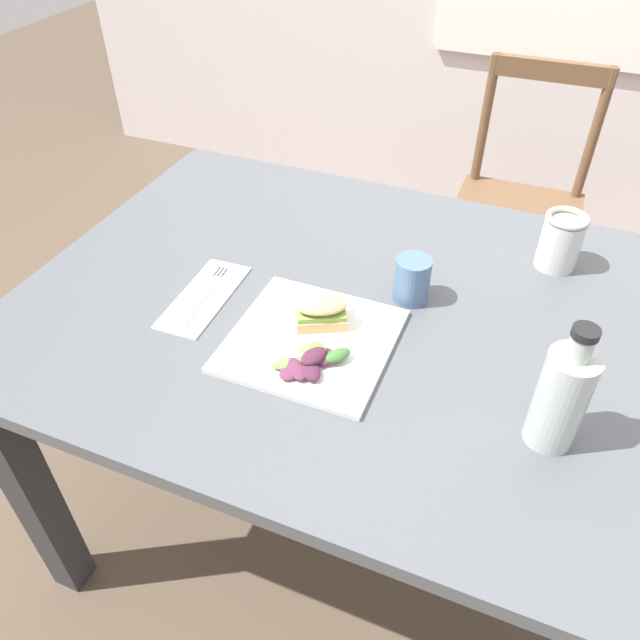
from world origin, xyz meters
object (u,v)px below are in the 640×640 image
chair_wooden_far (518,206)px  bottle_cold_brew (560,402)px  plate_lunch (311,340)px  sandwich_half_front (321,311)px  fork_on_napkin (208,290)px  mason_jar_iced_tea (560,244)px  cup_extra_side (412,280)px  dining_table (372,353)px

chair_wooden_far → bottle_cold_brew: 1.28m
plate_lunch → sandwich_half_front: (0.00, 0.04, 0.03)m
fork_on_napkin → mason_jar_iced_tea: mason_jar_iced_tea is taller
fork_on_napkin → mason_jar_iced_tea: (0.61, 0.35, 0.05)m
mason_jar_iced_tea → bottle_cold_brew: bearing=-85.1°
plate_lunch → chair_wooden_far: bearing=78.0°
plate_lunch → bottle_cold_brew: 0.42m
cup_extra_side → mason_jar_iced_tea: bearing=41.9°
dining_table → cup_extra_side: size_ratio=15.17×
dining_table → bottle_cold_brew: bottle_cold_brew is taller
dining_table → sandwich_half_front: 0.19m
dining_table → plate_lunch: plate_lunch is taller
dining_table → cup_extra_side: 0.18m
chair_wooden_far → sandwich_half_front: bearing=-102.4°
chair_wooden_far → plate_lunch: bearing=-102.0°
fork_on_napkin → mason_jar_iced_tea: size_ratio=1.58×
chair_wooden_far → plate_lunch: 1.22m
fork_on_napkin → bottle_cold_brew: bottle_cold_brew is taller
chair_wooden_far → plate_lunch: chair_wooden_far is taller
dining_table → sandwich_half_front: bearing=-130.4°
chair_wooden_far → dining_table: bearing=-99.4°
bottle_cold_brew → cup_extra_side: 0.38m
bottle_cold_brew → mason_jar_iced_tea: size_ratio=1.85×
plate_lunch → fork_on_napkin: 0.25m
fork_on_napkin → bottle_cold_brew: (0.65, -0.11, 0.07)m
plate_lunch → bottle_cold_brew: bearing=-8.2°
plate_lunch → cup_extra_side: size_ratio=3.13×
cup_extra_side → sandwich_half_front: bearing=-131.0°
dining_table → fork_on_napkin: fork_on_napkin is taller
plate_lunch → mason_jar_iced_tea: 0.55m
fork_on_napkin → cup_extra_side: bearing=19.6°
sandwich_half_front → cup_extra_side: cup_extra_side is taller
chair_wooden_far → mason_jar_iced_tea: bearing=-80.7°
dining_table → cup_extra_side: bearing=48.1°
plate_lunch → bottle_cold_brew: bottle_cold_brew is taller
plate_lunch → mason_jar_iced_tea: mason_jar_iced_tea is taller
sandwich_half_front → bottle_cold_brew: bottle_cold_brew is taller
cup_extra_side → fork_on_napkin: bearing=-160.4°
plate_lunch → fork_on_napkin: bearing=167.0°
sandwich_half_front → cup_extra_side: (0.12, 0.14, 0.01)m
dining_table → plate_lunch: (-0.07, -0.13, 0.12)m
sandwich_half_front → cup_extra_side: 0.19m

